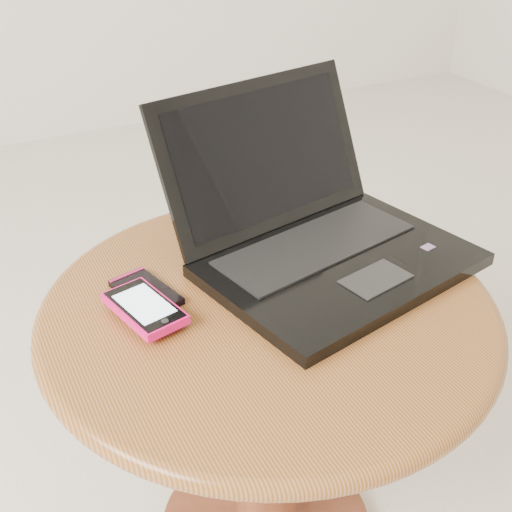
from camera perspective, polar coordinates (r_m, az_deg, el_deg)
name	(u,v)px	position (r m, az deg, el deg)	size (l,w,h in m)	color
table	(268,361)	(0.93, 1.02, -8.99)	(0.60, 0.60, 0.48)	#562513
laptop	(317,231)	(0.94, 5.29, 2.12)	(0.42, 0.41, 0.22)	black
phone_black	(146,292)	(0.89, -9.46, -3.07)	(0.08, 0.11, 0.01)	black
phone_pink	(145,308)	(0.84, -9.56, -4.42)	(0.08, 0.12, 0.01)	#EB0F64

